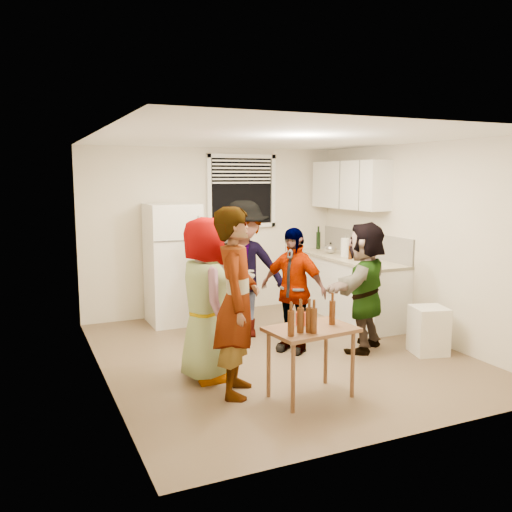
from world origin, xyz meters
name	(u,v)px	position (x,y,z in m)	size (l,w,h in m)	color
room	(279,354)	(0.00, 0.00, 0.00)	(4.00, 4.50, 2.50)	silver
window	(242,191)	(0.45, 2.21, 1.85)	(1.12, 0.10, 1.06)	white
refrigerator	(173,264)	(-0.75, 1.88, 0.85)	(0.70, 0.70, 1.70)	white
counter_lower	(347,288)	(1.70, 1.15, 0.43)	(0.60, 2.20, 0.86)	white
countertop	(348,258)	(1.70, 1.15, 0.88)	(0.64, 2.22, 0.04)	beige
backsplash	(364,244)	(1.99, 1.15, 1.08)	(0.03, 2.20, 0.36)	beige
upper_cabinets	(349,185)	(1.83, 1.35, 1.95)	(0.34, 1.60, 0.70)	white
kettle	(330,254)	(1.65, 1.55, 0.90)	(0.22, 0.19, 0.19)	silver
paper_towel	(345,256)	(1.68, 1.20, 0.90)	(0.13, 0.13, 0.27)	white
wine_bottle	(318,249)	(1.75, 2.09, 0.90)	(0.07, 0.07, 0.28)	black
beer_bottle_counter	(350,259)	(1.60, 0.94, 0.90)	(0.05, 0.05, 0.21)	#47230C
blue_cup	(365,266)	(1.44, 0.36, 0.90)	(0.08, 0.08, 0.11)	blue
picture_frame	(347,248)	(1.92, 1.51, 0.97)	(0.02, 0.17, 0.14)	#D9AE56
trash_bin	(428,333)	(1.63, -0.69, 0.25)	(0.38, 0.38, 0.56)	white
serving_table	(310,397)	(-0.29, -1.24, 0.00)	(0.80, 0.54, 0.68)	brown
beer_bottle_table	(301,332)	(-0.45, -1.33, 0.68)	(0.06, 0.06, 0.22)	#47230C
red_cup	(300,325)	(-0.34, -1.13, 0.68)	(0.10, 0.10, 0.13)	#A9290D
guest_grey	(206,378)	(-1.04, -0.38, 0.00)	(0.82, 1.68, 0.53)	#959595
guest_stripe	(237,393)	(-0.89, -0.87, 0.00)	(0.66, 1.80, 0.43)	#141933
guest_back_left	(226,339)	(-0.35, 0.81, 0.00)	(0.75, 1.54, 0.58)	brown
guest_back_right	(244,336)	(-0.10, 0.86, 0.00)	(1.15, 1.77, 0.66)	#404046
guest_black	(292,350)	(0.21, 0.05, 0.00)	(0.87, 1.49, 0.36)	black
guest_orange	(363,349)	(1.02, -0.25, 0.00)	(1.44, 1.55, 0.46)	#CD6549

